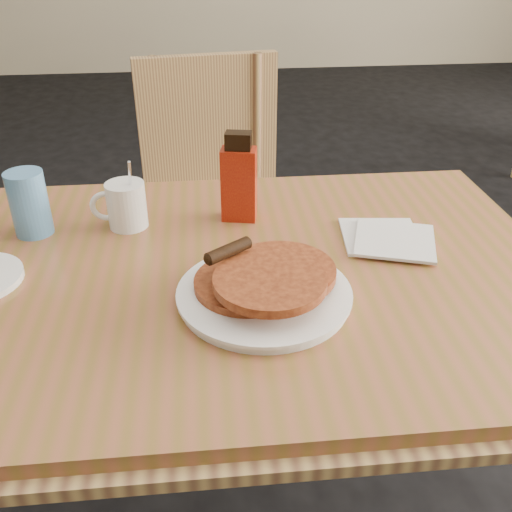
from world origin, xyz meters
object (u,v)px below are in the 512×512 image
at_px(coffee_mug, 125,204).
at_px(blue_tumbler, 29,203).
at_px(pancake_plate, 265,287).
at_px(syrup_bottle, 239,180).
at_px(main_table, 226,287).
at_px(chair_main_far, 212,189).

height_order(coffee_mug, blue_tumbler, coffee_mug).
bearing_deg(pancake_plate, syrup_bottle, 93.04).
xyz_separation_m(pancake_plate, syrup_bottle, (-0.02, 0.30, 0.06)).
bearing_deg(blue_tumbler, coffee_mug, 3.03).
distance_m(main_table, coffee_mug, 0.28).
relative_size(syrup_bottle, blue_tumbler, 1.44).
height_order(main_table, syrup_bottle, syrup_bottle).
height_order(chair_main_far, syrup_bottle, chair_main_far).
relative_size(pancake_plate, syrup_bottle, 1.55).
xyz_separation_m(pancake_plate, coffee_mug, (-0.24, 0.29, 0.02)).
distance_m(pancake_plate, blue_tumbler, 0.51).
height_order(pancake_plate, blue_tumbler, blue_tumbler).
bearing_deg(pancake_plate, main_table, 118.77).
xyz_separation_m(chair_main_far, pancake_plate, (0.06, -0.87, 0.21)).
bearing_deg(blue_tumbler, chair_main_far, 57.96).
bearing_deg(chair_main_far, syrup_bottle, -93.76).
xyz_separation_m(main_table, pancake_plate, (0.06, -0.10, 0.07)).
distance_m(chair_main_far, coffee_mug, 0.65).
xyz_separation_m(main_table, blue_tumbler, (-0.37, 0.17, 0.11)).
height_order(main_table, pancake_plate, pancake_plate).
height_order(chair_main_far, coffee_mug, chair_main_far).
distance_m(main_table, blue_tumbler, 0.42).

